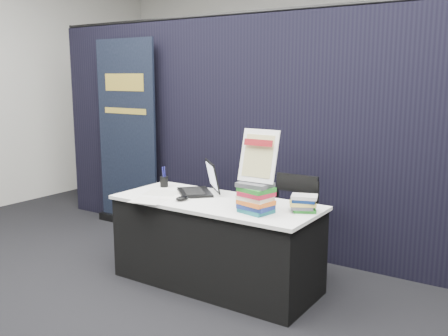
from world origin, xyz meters
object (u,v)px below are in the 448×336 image
laptop (198,185)px  stacking_chair (288,223)px  book_stack_short (303,203)px  book_stack_tall (256,198)px  info_sign (259,156)px  display_table (216,243)px  pullup_banner (127,145)px

laptop → stacking_chair: 0.88m
book_stack_short → stacking_chair: 0.56m
book_stack_short → book_stack_tall: bearing=-140.8°
laptop → info_sign: info_sign is taller
display_table → book_stack_short: 0.89m
book_stack_short → info_sign: size_ratio=0.55×
stacking_chair → laptop: bearing=-160.8°
stacking_chair → info_sign: bearing=-90.1°
book_stack_tall → stacking_chair: book_stack_tall is taller
info_sign → display_table: bearing=166.1°
book_stack_short → pullup_banner: pullup_banner is taller
display_table → stacking_chair: 0.67m
book_stack_tall → pullup_banner: bearing=156.7°
laptop → display_table: bearing=15.3°
laptop → stacking_chair: (0.77, 0.29, -0.30)m
book_stack_tall → pullup_banner: size_ratio=0.12×
info_sign → book_stack_tall: bearing=-90.8°
display_table → info_sign: 0.95m
laptop → info_sign: 0.92m
book_stack_short → display_table: bearing=-173.1°
pullup_banner → display_table: bearing=-24.7°
laptop → pullup_banner: (-1.59, 0.71, 0.17)m
book_stack_tall → stacking_chair: size_ratio=0.30×
book_stack_short → stacking_chair: bearing=129.3°
display_table → book_stack_short: size_ratio=7.79×
info_sign → pullup_banner: 2.58m
laptop → stacking_chair: laptop is taller
book_stack_short → info_sign: 0.51m
display_table → book_stack_short: (0.76, 0.09, 0.44)m
display_table → pullup_banner: (-1.90, 0.88, 0.61)m
laptop → book_stack_short: 1.08m
book_stack_tall → pullup_banner: 2.59m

